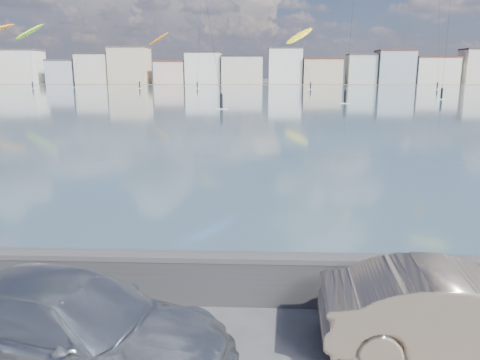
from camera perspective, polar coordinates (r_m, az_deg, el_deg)
name	(u,v)px	position (r m, az deg, el deg)	size (l,w,h in m)	color
bay_water	(254,95)	(97.36, 1.70, 10.34)	(500.00, 177.00, 0.00)	#38535E
far_shore_strip	(258,83)	(205.80, 2.16, 11.71)	(500.00, 60.00, 0.00)	#4C473D
seawall	(186,275)	(9.39, -6.59, -11.41)	(400.00, 0.36, 1.08)	#28282B
far_buildings	(261,69)	(191.75, 2.55, 13.42)	(240.79, 13.26, 14.60)	#CCB293
car_silver	(70,328)	(7.72, -20.04, -16.56)	(2.08, 5.11, 1.48)	#A4A6AA
car_champagne	(458,313)	(8.48, 25.08, -14.45)	(1.51, 4.34, 1.43)	tan
kitesurfer_4	(30,32)	(159.58, -24.26, 16.09)	(8.59, 12.83, 19.62)	#8CD826
kitesurfer_16	(158,40)	(152.05, -9.99, 16.44)	(7.34, 14.56, 16.84)	orange
kitesurfer_19	(299,36)	(143.27, 7.24, 16.97)	(9.86, 16.09, 18.09)	yellow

